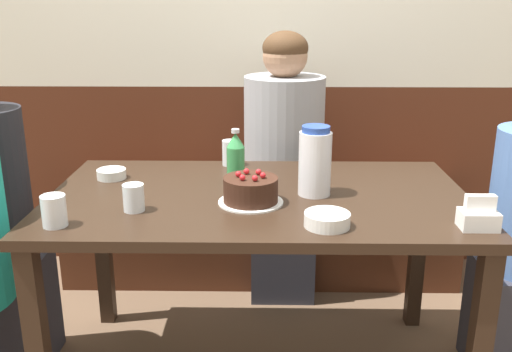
# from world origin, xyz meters

# --- Properties ---
(back_wall) EXTENTS (4.80, 0.04, 2.50)m
(back_wall) POSITION_xyz_m (0.00, 1.05, 1.25)
(back_wall) COLOR #4C2314
(back_wall) RESTS_ON ground_plane
(bench_seat) EXTENTS (1.98, 0.38, 0.48)m
(bench_seat) POSITION_xyz_m (0.00, 0.83, 0.24)
(bench_seat) COLOR #472314
(bench_seat) RESTS_ON ground_plane
(dining_table) EXTENTS (1.47, 0.85, 0.74)m
(dining_table) POSITION_xyz_m (0.00, 0.00, 0.65)
(dining_table) COLOR black
(dining_table) RESTS_ON ground_plane
(birthday_cake) EXTENTS (0.22, 0.22, 0.11)m
(birthday_cake) POSITION_xyz_m (-0.03, -0.09, 0.78)
(birthday_cake) COLOR white
(birthday_cake) RESTS_ON dining_table
(water_pitcher) EXTENTS (0.11, 0.11, 0.24)m
(water_pitcher) POSITION_xyz_m (0.19, -0.00, 0.86)
(water_pitcher) COLOR white
(water_pitcher) RESTS_ON dining_table
(soju_bottle) EXTENTS (0.07, 0.07, 0.21)m
(soju_bottle) POSITION_xyz_m (-0.09, 0.12, 0.84)
(soju_bottle) COLOR #388E4C
(soju_bottle) RESTS_ON dining_table
(napkin_holder) EXTENTS (0.11, 0.08, 0.11)m
(napkin_holder) POSITION_xyz_m (0.66, -0.30, 0.78)
(napkin_holder) COLOR white
(napkin_holder) RESTS_ON dining_table
(bowl_soup_white) EXTENTS (0.14, 0.14, 0.04)m
(bowl_soup_white) POSITION_xyz_m (0.21, -0.30, 0.76)
(bowl_soup_white) COLOR white
(bowl_soup_white) RESTS_ON dining_table
(bowl_rice_small) EXTENTS (0.11, 0.11, 0.04)m
(bowl_rice_small) POSITION_xyz_m (-0.56, 0.17, 0.76)
(bowl_rice_small) COLOR white
(bowl_rice_small) RESTS_ON dining_table
(glass_water_tall) EXTENTS (0.07, 0.07, 0.09)m
(glass_water_tall) POSITION_xyz_m (-0.40, -0.17, 0.78)
(glass_water_tall) COLOR silver
(glass_water_tall) RESTS_ON dining_table
(glass_tumbler_short) EXTENTS (0.07, 0.07, 0.10)m
(glass_tumbler_short) POSITION_xyz_m (-0.61, -0.31, 0.79)
(glass_tumbler_short) COLOR silver
(glass_tumbler_short) RESTS_ON dining_table
(glass_shot_small) EXTENTS (0.06, 0.06, 0.10)m
(glass_shot_small) POSITION_xyz_m (-0.12, 0.36, 0.79)
(glass_shot_small) COLOR silver
(glass_shot_small) RESTS_ON dining_table
(person_teal_shirt) EXTENTS (0.37, 0.37, 1.26)m
(person_teal_shirt) POSITION_xyz_m (0.11, 0.68, 0.63)
(person_teal_shirt) COLOR #33333D
(person_teal_shirt) RESTS_ON ground_plane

